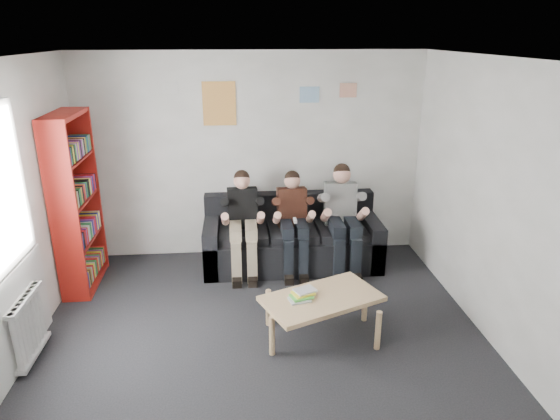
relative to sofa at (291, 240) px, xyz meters
name	(u,v)px	position (x,y,z in m)	size (l,w,h in m)	color
room_shell	(262,226)	(-0.49, -2.07, 1.04)	(5.00, 5.00, 5.00)	black
sofa	(291,240)	(0.00, 0.00, 0.00)	(2.26, 0.93, 0.88)	black
bookshelf	(77,203)	(-2.55, -0.36, 0.72)	(0.31, 0.93, 2.08)	maroon
coffee_table	(322,301)	(0.11, -1.74, 0.08)	(1.14, 0.62, 0.45)	tan
game_cases	(302,295)	(-0.09, -1.75, 0.17)	(0.27, 0.25, 0.06)	silver
person_left	(243,224)	(-0.63, -0.20, 0.34)	(0.38, 0.81, 1.29)	black
person_middle	(293,223)	(0.00, -0.20, 0.33)	(0.37, 0.79, 1.27)	#452117
person_right	(343,219)	(0.63, -0.20, 0.36)	(0.41, 0.87, 1.35)	silver
radiator	(29,327)	(-2.64, -1.87, 0.04)	(0.10, 0.64, 0.60)	silver
window	(7,260)	(-2.71, -1.87, 0.71)	(0.05, 1.30, 2.36)	white
poster_large	(219,104)	(-0.89, 0.42, 1.74)	(0.42, 0.01, 0.55)	#D9C34C
poster_blue	(309,95)	(0.26, 0.42, 1.84)	(0.25, 0.01, 0.20)	#45A3EB
poster_pink	(348,90)	(0.76, 0.42, 1.89)	(0.22, 0.01, 0.18)	#C23C9C
poster_sign	(170,88)	(-1.49, 0.42, 1.94)	(0.20, 0.01, 0.14)	white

